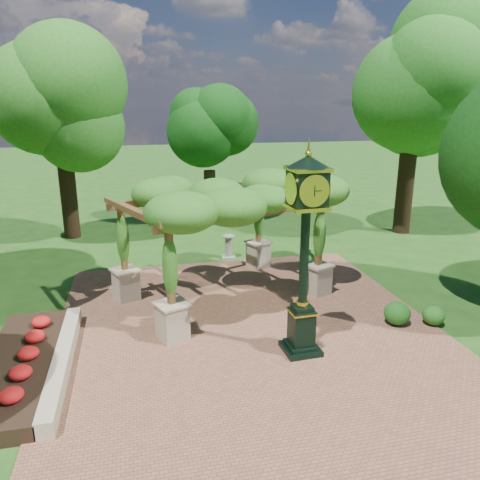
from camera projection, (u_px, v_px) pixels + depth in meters
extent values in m
plane|color=#1E4714|center=(263.00, 357.00, 11.21)|extent=(120.00, 120.00, 0.00)
cube|color=brown|center=(253.00, 336.00, 12.14)|extent=(10.00, 12.00, 0.04)
cube|color=#C6B793|center=(63.00, 361.00, 10.65)|extent=(0.35, 5.00, 0.40)
cube|color=red|center=(20.00, 366.00, 10.46)|extent=(1.50, 5.00, 0.36)
cube|color=black|center=(300.00, 349.00, 11.37)|extent=(0.89, 0.89, 0.13)
cube|color=black|center=(301.00, 327.00, 11.21)|extent=(0.55, 0.55, 0.95)
cube|color=gold|center=(302.00, 311.00, 11.09)|extent=(0.62, 0.62, 0.04)
cylinder|color=black|center=(304.00, 256.00, 10.70)|extent=(0.22, 0.22, 2.43)
cube|color=black|center=(307.00, 188.00, 10.25)|extent=(0.78, 0.78, 0.74)
cylinder|color=beige|center=(314.00, 191.00, 9.90)|extent=(0.63, 0.06, 0.63)
cone|color=black|center=(308.00, 161.00, 10.09)|extent=(1.00, 1.00, 0.26)
sphere|color=gold|center=(308.00, 154.00, 10.04)|extent=(0.15, 0.15, 0.15)
cube|color=tan|center=(172.00, 321.00, 11.90)|extent=(0.87, 0.87, 0.92)
cube|color=brown|center=(170.00, 268.00, 11.49)|extent=(0.21, 0.21, 1.89)
cube|color=tan|center=(317.00, 280.00, 14.72)|extent=(0.87, 0.87, 0.92)
cube|color=brown|center=(319.00, 235.00, 14.31)|extent=(0.21, 0.21, 1.89)
cube|color=tan|center=(126.00, 285.00, 14.29)|extent=(0.87, 0.87, 0.92)
cube|color=brown|center=(123.00, 239.00, 13.88)|extent=(0.21, 0.21, 1.89)
cube|color=tan|center=(258.00, 255.00, 17.11)|extent=(0.87, 0.87, 0.92)
cube|color=brown|center=(259.00, 216.00, 16.70)|extent=(0.21, 0.21, 1.89)
cube|color=brown|center=(253.00, 214.00, 12.61)|extent=(5.51, 2.40, 0.22)
cube|color=brown|center=(196.00, 196.00, 15.00)|extent=(5.51, 2.40, 0.22)
ellipsoid|color=#2C611B|center=(222.00, 195.00, 13.73)|extent=(6.86, 5.65, 1.02)
cube|color=gray|center=(229.00, 257.00, 18.30)|extent=(0.59, 0.59, 0.09)
cylinder|color=gray|center=(228.00, 247.00, 18.18)|extent=(0.30, 0.30, 0.83)
cylinder|color=gray|center=(228.00, 236.00, 18.05)|extent=(0.55, 0.55, 0.05)
ellipsoid|color=#26631C|center=(434.00, 315.00, 12.69)|extent=(0.76, 0.76, 0.53)
ellipsoid|color=#1E5919|center=(397.00, 313.00, 12.69)|extent=(0.89, 0.89, 0.64)
ellipsoid|color=#2C6B1F|center=(308.00, 258.00, 17.23)|extent=(0.78, 0.78, 0.61)
cylinder|color=black|center=(69.00, 201.00, 20.74)|extent=(0.71, 0.71, 3.32)
ellipsoid|color=#28621C|center=(59.00, 100.00, 19.53)|extent=(4.23, 4.23, 5.24)
cylinder|color=#342314|center=(210.00, 196.00, 23.69)|extent=(0.59, 0.59, 2.60)
ellipsoid|color=#0E390E|center=(209.00, 128.00, 22.74)|extent=(3.16, 3.16, 4.11)
cylinder|color=black|center=(405.00, 192.00, 21.49)|extent=(0.76, 0.76, 3.83)
ellipsoid|color=#25631C|center=(416.00, 78.00, 20.09)|extent=(4.66, 4.66, 6.05)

